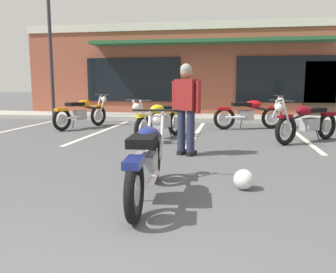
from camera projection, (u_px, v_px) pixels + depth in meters
name	position (u px, v px, depth m)	size (l,w,h in m)	color
ground_plane	(171.00, 171.00, 5.36)	(80.00, 80.00, 0.00)	#515154
sidewalk_kerb	(206.00, 118.00, 12.78)	(22.00, 1.80, 0.14)	#A8A59E
brick_storefront_building	(212.00, 72.00, 16.40)	(14.79, 7.19, 3.62)	brown
painted_stall_lines	(196.00, 133.00, 9.28)	(10.61, 4.80, 0.01)	silver
motorcycle_foreground_classic	(147.00, 159.00, 4.05)	(0.66, 2.11, 0.98)	black
motorcycle_red_sportbike	(82.00, 112.00, 10.35)	(1.10, 2.00, 0.98)	black
motorcycle_black_cruiser	(249.00, 113.00, 10.13)	(2.05, 0.98, 0.98)	black
motorcycle_silver_naked	(307.00, 122.00, 7.90)	(1.71, 1.59, 0.98)	black
motorcycle_green_cafe_racer	(160.00, 120.00, 8.32)	(1.04, 2.02, 0.98)	black
person_by_back_row	(186.00, 104.00, 6.38)	(0.59, 0.39, 1.68)	black
helmet_on_pavement	(244.00, 179.00, 4.42)	(0.26, 0.26, 0.26)	silver
parking_lot_lamp_post	(48.00, 20.00, 12.02)	(0.24, 0.76, 5.42)	#2D2D33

